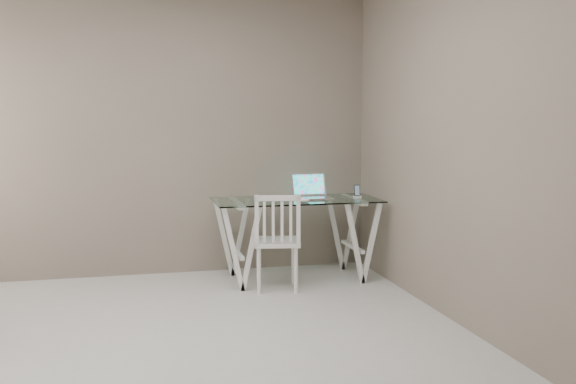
{
  "coord_description": "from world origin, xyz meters",
  "views": [
    {
      "loc": [
        -0.26,
        -3.89,
        1.48
      ],
      "look_at": [
        1.03,
        1.42,
        0.85
      ],
      "focal_mm": 40.0,
      "sensor_mm": 36.0,
      "label": 1
    }
  ],
  "objects": [
    {
      "name": "mouse",
      "position": [
        1.2,
        1.5,
        0.76
      ],
      "size": [
        0.1,
        0.06,
        0.03
      ],
      "primitive_type": "ellipsoid",
      "color": "white",
      "rests_on": "desk"
    },
    {
      "name": "phone_dock",
      "position": [
        1.77,
        1.73,
        0.78
      ],
      "size": [
        0.06,
        0.06,
        0.12
      ],
      "color": "white",
      "rests_on": "desk"
    },
    {
      "name": "room",
      "position": [
        -0.06,
        0.02,
        1.72
      ],
      "size": [
        4.5,
        4.52,
        2.71
      ],
      "color": "#B3B1AC",
      "rests_on": "ground"
    },
    {
      "name": "laptop",
      "position": [
        1.34,
        1.79,
        0.8
      ],
      "size": [
        0.33,
        0.3,
        0.22
      ],
      "color": "silver",
      "rests_on": "desk"
    },
    {
      "name": "keyboard",
      "position": [
        0.92,
        1.68,
        0.75
      ],
      "size": [
        0.28,
        0.12,
        0.01
      ],
      "primitive_type": "cube",
      "color": "silver",
      "rests_on": "desk"
    },
    {
      "name": "desk",
      "position": [
        1.18,
        1.72,
        0.38
      ],
      "size": [
        1.5,
        0.7,
        0.75
      ],
      "color": "silver",
      "rests_on": "ground"
    },
    {
      "name": "chair",
      "position": [
        0.93,
        1.38,
        0.47
      ],
      "size": [
        0.45,
        0.45,
        0.85
      ],
      "rotation": [
        0.0,
        0.0,
        -0.18
      ],
      "color": "silver",
      "rests_on": "ground"
    }
  ]
}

